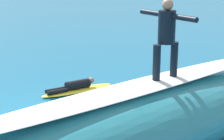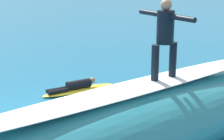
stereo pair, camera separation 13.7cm
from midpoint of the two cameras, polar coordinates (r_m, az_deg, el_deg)
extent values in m
plane|color=#196084|center=(10.15, -6.86, -6.85)|extent=(120.00, 120.00, 0.00)
ellipsoid|color=teal|center=(7.51, 3.11, -8.71)|extent=(10.16, 4.69, 1.56)
ellipsoid|color=white|center=(7.21, 3.20, -2.78)|extent=(8.35, 2.88, 0.08)
ellipsoid|color=silver|center=(7.79, 8.06, -1.49)|extent=(2.07, 0.87, 0.08)
cylinder|color=black|center=(7.53, 6.87, 1.04)|extent=(0.15, 0.15, 0.71)
cylinder|color=black|center=(7.84, 9.42, 1.54)|extent=(0.15, 0.15, 0.71)
cylinder|color=black|center=(7.54, 8.37, 6.24)|extent=(0.40, 0.40, 0.64)
sphere|color=tan|center=(7.49, 8.50, 9.47)|extent=(0.22, 0.22, 0.22)
cylinder|color=black|center=(7.19, 10.95, 7.46)|extent=(0.22, 0.58, 0.10)
cylinder|color=black|center=(7.84, 6.13, 8.33)|extent=(0.22, 0.58, 0.10)
ellipsoid|color=yellow|center=(11.97, -4.58, -2.94)|extent=(2.41, 0.80, 0.10)
cylinder|color=black|center=(11.91, -4.60, -2.11)|extent=(0.79, 0.36, 0.27)
sphere|color=#936B4C|center=(12.10, -2.61, -1.52)|extent=(0.19, 0.19, 0.19)
cylinder|color=black|center=(11.59, -7.53, -3.10)|extent=(0.65, 0.20, 0.12)
cylinder|color=black|center=(11.73, -7.84, -2.89)|extent=(0.65, 0.20, 0.12)
camera|label=1|loc=(0.07, -89.59, 0.12)|focal=62.24mm
camera|label=2|loc=(0.07, 90.41, -0.12)|focal=62.24mm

